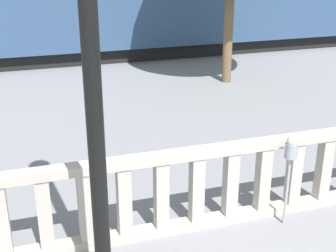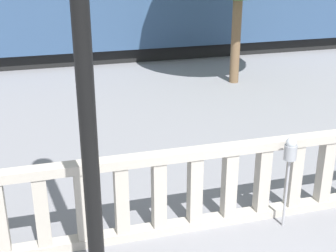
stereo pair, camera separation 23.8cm
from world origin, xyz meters
name	(u,v)px [view 1 (the left image)]	position (x,y,z in m)	size (l,w,h in m)	color
balustrade	(214,186)	(0.00, 3.13, 0.69)	(14.24, 0.24, 1.38)	#ADA599
lamppost	(90,36)	(-1.99, 1.90, 3.40)	(0.43, 0.43, 6.27)	black
parking_meter	(291,153)	(1.11, 2.78, 1.27)	(0.20, 0.20, 1.55)	#99999E
train_near	(141,6)	(2.06, 15.33, 1.93)	(23.16, 2.75, 4.27)	black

